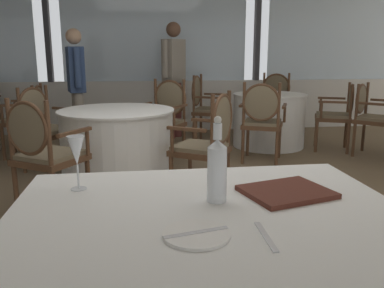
% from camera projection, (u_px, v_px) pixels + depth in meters
% --- Properties ---
extents(ground_plane, '(14.19, 14.19, 0.00)m').
position_uv_depth(ground_plane, '(185.00, 226.00, 3.06)').
color(ground_plane, '#756047').
extents(window_wall_far, '(10.91, 0.14, 2.64)m').
position_uv_depth(window_wall_far, '(157.00, 68.00, 6.70)').
color(window_wall_far, silver).
rests_on(window_wall_far, ground_plane).
extents(side_plate, '(0.21, 0.21, 0.01)m').
position_uv_depth(side_plate, '(196.00, 234.00, 1.22)').
color(side_plate, white).
rests_on(side_plate, foreground_table).
extents(butter_knife, '(0.21, 0.06, 0.00)m').
position_uv_depth(butter_knife, '(196.00, 232.00, 1.22)').
color(butter_knife, silver).
rests_on(butter_knife, foreground_table).
extents(dinner_fork, '(0.02, 0.20, 0.00)m').
position_uv_depth(dinner_fork, '(266.00, 236.00, 1.21)').
color(dinner_fork, silver).
rests_on(dinner_fork, foreground_table).
extents(water_bottle, '(0.07, 0.07, 0.32)m').
position_uv_depth(water_bottle, '(217.00, 168.00, 1.48)').
color(water_bottle, white).
rests_on(water_bottle, foreground_table).
extents(wine_glass, '(0.07, 0.07, 0.22)m').
position_uv_depth(wine_glass, '(76.00, 152.00, 1.60)').
color(wine_glass, white).
rests_on(wine_glass, foreground_table).
extents(menu_book, '(0.38, 0.33, 0.02)m').
position_uv_depth(menu_book, '(286.00, 192.00, 1.58)').
color(menu_book, '#512319').
rests_on(menu_book, foreground_table).
extents(background_table_0, '(1.03, 1.03, 0.75)m').
position_uv_depth(background_table_0, '(269.00, 120.00, 5.68)').
color(background_table_0, white).
rests_on(background_table_0, ground_plane).
extents(dining_chair_0_0, '(0.64, 0.61, 0.97)m').
position_uv_depth(dining_chair_0_0, '(262.00, 116.00, 4.75)').
color(dining_chair_0_0, brown).
rests_on(dining_chair_0_0, ground_plane).
extents(dining_chair_0_1, '(0.61, 0.64, 0.91)m').
position_uv_depth(dining_chair_0_1, '(340.00, 111.00, 5.39)').
color(dining_chair_0_1, brown).
rests_on(dining_chair_0_1, ground_plane).
extents(dining_chair_0_2, '(0.64, 0.61, 0.99)m').
position_uv_depth(dining_chair_0_2, '(275.00, 99.00, 6.52)').
color(dining_chair_0_2, brown).
rests_on(dining_chair_0_2, ground_plane).
extents(dining_chair_0_3, '(0.61, 0.64, 1.00)m').
position_uv_depth(dining_chair_0_3, '(205.00, 103.00, 5.89)').
color(dining_chair_0_3, brown).
rests_on(dining_chair_0_3, ground_plane).
extents(background_table_1, '(1.16, 1.16, 0.75)m').
position_uv_depth(background_table_1, '(118.00, 146.00, 4.08)').
color(background_table_1, white).
rests_on(background_table_1, ground_plane).
extents(dining_chair_1_0, '(0.65, 0.64, 0.96)m').
position_uv_depth(dining_chair_1_0, '(42.00, 148.00, 3.15)').
color(dining_chair_1_0, brown).
rests_on(dining_chair_1_0, ground_plane).
extents(dining_chair_1_1, '(0.64, 0.65, 0.96)m').
position_uv_depth(dining_chair_1_1, '(210.00, 137.00, 3.62)').
color(dining_chair_1_1, brown).
rests_on(dining_chair_1_1, ground_plane).
extents(dining_chair_1_2, '(0.65, 0.64, 0.99)m').
position_uv_depth(dining_chair_1_2, '(166.00, 113.00, 4.93)').
color(dining_chair_1_2, brown).
rests_on(dining_chair_1_2, ground_plane).
extents(dining_chair_1_3, '(0.64, 0.65, 0.94)m').
position_uv_depth(dining_chair_1_3, '(43.00, 122.00, 4.46)').
color(dining_chair_1_3, brown).
rests_on(dining_chair_1_3, ground_plane).
extents(dining_chair_2_1, '(0.48, 0.54, 0.92)m').
position_uv_depth(dining_chair_2_1, '(29.00, 114.00, 5.09)').
color(dining_chair_2_1, brown).
rests_on(dining_chair_2_1, ground_plane).
extents(dining_chair_3_2, '(0.66, 0.66, 0.93)m').
position_uv_depth(dining_chair_3_2, '(371.00, 113.00, 5.12)').
color(dining_chair_3_2, brown).
rests_on(dining_chair_3_2, ground_plane).
extents(diner_person_0, '(0.39, 0.42, 1.76)m').
position_uv_depth(diner_person_0, '(174.00, 73.00, 6.14)').
color(diner_person_0, brown).
rests_on(diner_person_0, ground_plane).
extents(diner_person_1, '(0.29, 0.51, 1.62)m').
position_uv_depth(diner_person_1, '(76.00, 82.00, 5.37)').
color(diner_person_1, gray).
rests_on(diner_person_1, ground_plane).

